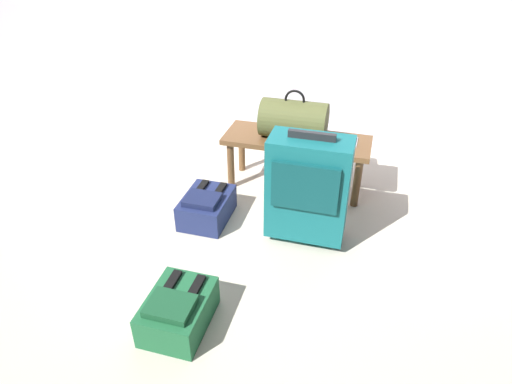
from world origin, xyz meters
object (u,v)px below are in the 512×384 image
at_px(suitcase_upright_teal, 308,188).
at_px(backpack_navy, 207,207).
at_px(bench, 297,146).
at_px(backpack_green, 178,310).
at_px(duffel_bag_olive, 294,120).
at_px(cell_phone, 352,141).

bearing_deg(suitcase_upright_teal, backpack_navy, 177.64).
distance_m(bench, suitcase_upright_teal, 0.60).
height_order(suitcase_upright_teal, backpack_green, suitcase_upright_teal).
distance_m(duffel_bag_olive, suitcase_upright_teal, 0.63).
relative_size(cell_phone, suitcase_upright_teal, 0.20).
distance_m(bench, duffel_bag_olive, 0.19).
height_order(duffel_bag_olive, suitcase_upright_teal, duffel_bag_olive).
distance_m(duffel_bag_olive, backpack_green, 1.49).
xyz_separation_m(cell_phone, suitcase_upright_teal, (-0.19, -0.61, -0.03)).
bearing_deg(duffel_bag_olive, backpack_green, -100.24).
bearing_deg(bench, cell_phone, 5.84).
height_order(duffel_bag_olive, cell_phone, duffel_bag_olive).
bearing_deg(backpack_green, bench, 78.64).
xyz_separation_m(suitcase_upright_teal, backpack_green, (-0.46, -0.83, -0.27)).
height_order(cell_phone, suitcase_upright_teal, suitcase_upright_teal).
bearing_deg(cell_phone, duffel_bag_olive, -174.57).
relative_size(bench, backpack_green, 2.63).
bearing_deg(backpack_navy, cell_phone, 35.10).
bearing_deg(suitcase_upright_teal, duffel_bag_olive, 109.91).
distance_m(bench, backpack_green, 1.45).
relative_size(duffel_bag_olive, suitcase_upright_teal, 0.62).
xyz_separation_m(cell_phone, backpack_navy, (-0.83, -0.59, -0.30)).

